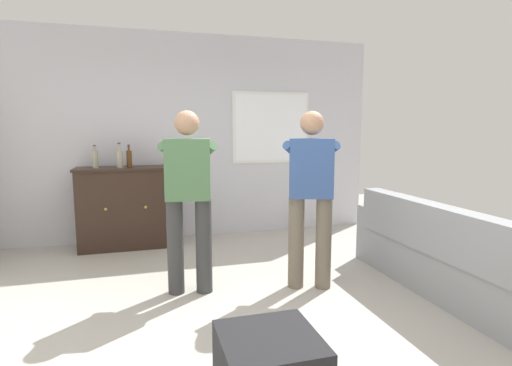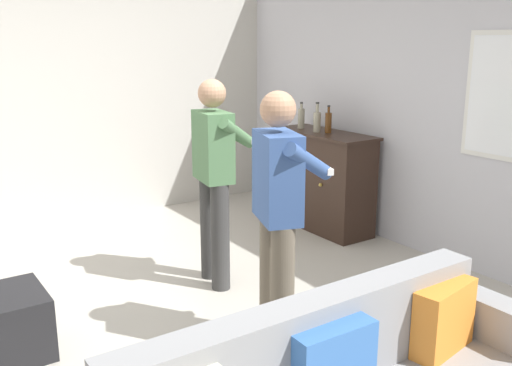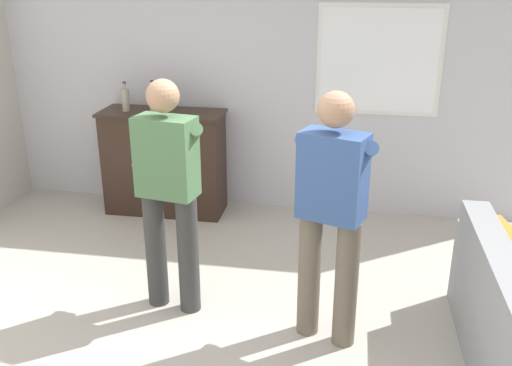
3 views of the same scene
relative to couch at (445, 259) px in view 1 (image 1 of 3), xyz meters
The scene contains 9 objects.
ground 1.96m from the couch, behind, with size 10.40×10.40×0.00m, color #B2ADA3.
wall_back_with_window 3.49m from the couch, 124.80° to the left, with size 5.20×0.15×2.80m.
couch is the anchor object (origin of this frame).
sideboard_cabinet 3.71m from the couch, 140.22° to the left, with size 1.21×0.49×1.04m.
bottle_wine_green 3.80m from the couch, 141.43° to the left, with size 0.08×0.08×0.31m.
bottle_liquor_amber 4.03m from the couch, 143.80° to the left, with size 0.07×0.07×0.28m.
bottle_spirits_clear 3.75m from the couch, 139.63° to the left, with size 0.07×0.07×0.28m.
person_standing_left 2.42m from the couch, 162.65° to the left, with size 0.55×0.50×1.68m.
person_standing_right 1.36m from the couch, 155.53° to the left, with size 0.53×0.52×1.68m.
Camera 1 is at (-0.69, -2.98, 1.52)m, focal length 28.00 mm.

